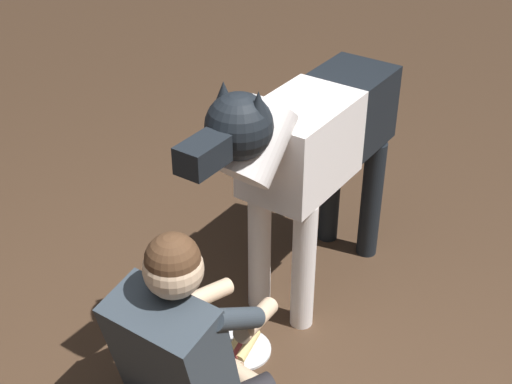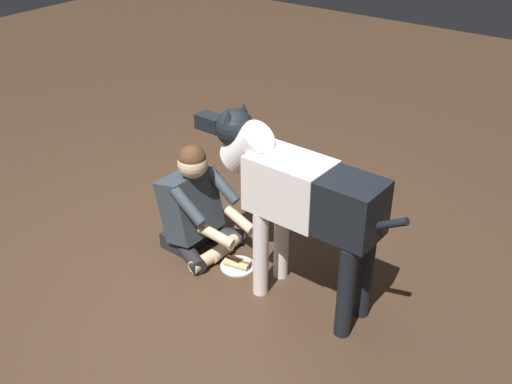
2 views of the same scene
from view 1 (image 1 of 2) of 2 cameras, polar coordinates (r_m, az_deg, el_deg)
person_sitting_on_floor at (r=2.65m, az=-6.12°, el=-12.18°), size 0.67×0.58×0.83m
large_dog at (r=2.96m, az=4.25°, el=3.72°), size 1.50×0.35×1.22m
hot_dog_on_plate at (r=3.08m, az=-1.10°, el=-12.29°), size 0.24×0.24×0.06m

